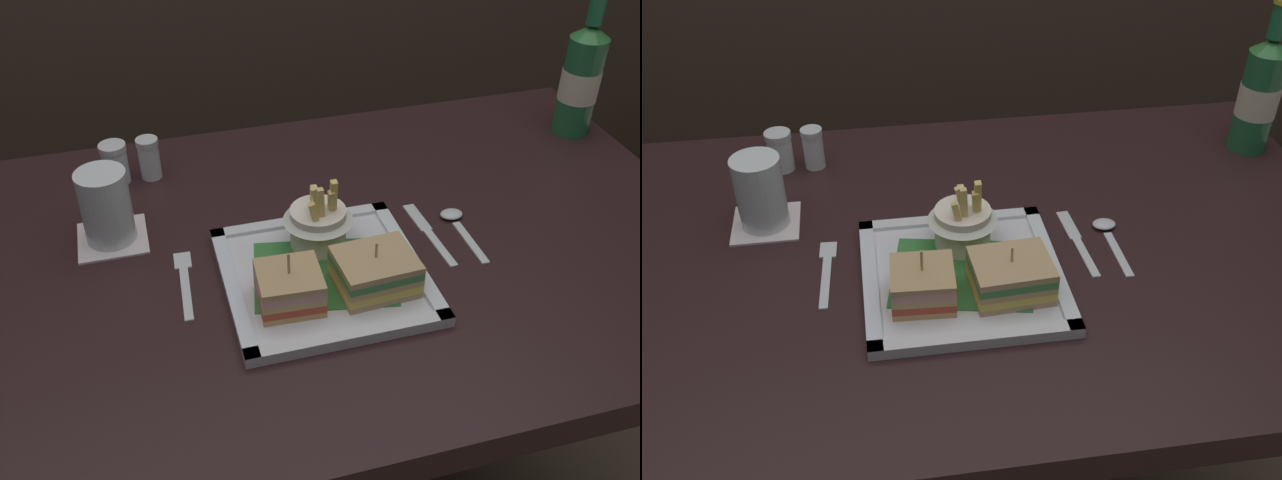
% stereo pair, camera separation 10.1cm
% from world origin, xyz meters
% --- Properties ---
extents(dining_table, '(1.21, 0.76, 0.78)m').
position_xyz_m(dining_table, '(0.00, 0.00, 0.65)').
color(dining_table, black).
rests_on(dining_table, ground_plane).
extents(square_plate, '(0.27, 0.27, 0.02)m').
position_xyz_m(square_plate, '(-0.01, -0.07, 0.78)').
color(square_plate, silver).
rests_on(square_plate, dining_table).
extents(sandwich_half_left, '(0.09, 0.08, 0.08)m').
position_xyz_m(sandwich_half_left, '(-0.07, -0.12, 0.81)').
color(sandwich_half_left, tan).
rests_on(sandwich_half_left, square_plate).
extents(sandwich_half_right, '(0.11, 0.09, 0.07)m').
position_xyz_m(sandwich_half_right, '(0.05, -0.12, 0.81)').
color(sandwich_half_right, tan).
rests_on(sandwich_half_right, square_plate).
extents(fries_cup, '(0.10, 0.10, 0.11)m').
position_xyz_m(fries_cup, '(-0.00, -0.01, 0.83)').
color(fries_cup, white).
rests_on(fries_cup, square_plate).
extents(beer_bottle, '(0.07, 0.07, 0.26)m').
position_xyz_m(beer_bottle, '(0.54, 0.21, 0.88)').
color(beer_bottle, '#23653A').
rests_on(beer_bottle, dining_table).
extents(drink_coaster, '(0.10, 0.10, 0.00)m').
position_xyz_m(drink_coaster, '(-0.29, 0.10, 0.78)').
color(drink_coaster, silver).
rests_on(drink_coaster, dining_table).
extents(water_glass, '(0.07, 0.07, 0.11)m').
position_xyz_m(water_glass, '(-0.29, 0.10, 0.83)').
color(water_glass, silver).
rests_on(water_glass, dining_table).
extents(fork, '(0.03, 0.14, 0.00)m').
position_xyz_m(fork, '(-0.20, -0.03, 0.78)').
color(fork, silver).
rests_on(fork, dining_table).
extents(knife, '(0.02, 0.16, 0.00)m').
position_xyz_m(knife, '(0.17, -0.01, 0.78)').
color(knife, silver).
rests_on(knife, dining_table).
extents(spoon, '(0.03, 0.13, 0.01)m').
position_xyz_m(spoon, '(0.22, -0.00, 0.78)').
color(spoon, silver).
rests_on(spoon, dining_table).
extents(salt_shaker, '(0.04, 0.04, 0.07)m').
position_xyz_m(salt_shaker, '(-0.27, 0.26, 0.81)').
color(salt_shaker, silver).
rests_on(salt_shaker, dining_table).
extents(pepper_shaker, '(0.04, 0.04, 0.07)m').
position_xyz_m(pepper_shaker, '(-0.21, 0.26, 0.81)').
color(pepper_shaker, silver).
rests_on(pepper_shaker, dining_table).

